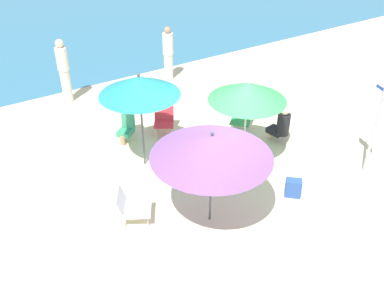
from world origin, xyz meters
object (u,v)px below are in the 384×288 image
object	(u,v)px
person_b	(168,53)
warning_sign	(379,112)
umbrella_teal	(139,86)
beach_bag	(293,188)
umbrella_purple	(212,146)
beach_chair_c	(164,118)
beach_chair_a	(131,205)
person_a	(127,120)
umbrella_green	(248,91)
person_d	(64,71)
person_c	(281,124)
beach_chair_b	(241,116)

from	to	relation	value
person_b	warning_sign	size ratio (longest dim) A/B	0.70
umbrella_teal	beach_bag	xyz separation A→B (m)	(1.90, -2.41, -1.61)
umbrella_purple	warning_sign	xyz separation A→B (m)	(3.39, -0.54, -0.12)
beach_chair_c	beach_chair_a	bearing A→B (deg)	-8.18
umbrella_purple	warning_sign	world-z (taller)	warning_sign
umbrella_teal	person_a	xyz separation A→B (m)	(0.15, 1.11, -1.32)
beach_chair_a	person_a	xyz separation A→B (m)	(1.10, 2.49, 0.17)
beach_chair_c	umbrella_purple	bearing A→B (deg)	17.69
beach_chair_a	warning_sign	size ratio (longest dim) A/B	0.35
umbrella_green	person_b	distance (m)	4.65
umbrella_purple	person_b	bearing A→B (deg)	67.30
beach_chair_c	person_d	xyz separation A→B (m)	(-1.38, 2.74, 0.50)
person_d	beach_bag	distance (m)	6.52
person_a	umbrella_teal	bearing A→B (deg)	41.60
person_c	person_d	size ratio (longest dim) A/B	0.56
umbrella_teal	person_c	distance (m)	3.34
umbrella_teal	beach_chair_a	size ratio (longest dim) A/B	2.61
beach_chair_a	beach_chair_c	distance (m)	2.99
beach_chair_a	beach_chair_b	size ratio (longest dim) A/B	1.10
person_b	umbrella_purple	bearing A→B (deg)	-131.84
person_a	person_d	world-z (taller)	person_d
beach_chair_b	person_c	bearing A→B (deg)	67.53
beach_bag	umbrella_purple	bearing A→B (deg)	170.27
person_b	beach_bag	xyz separation A→B (m)	(-0.66, -5.90, -0.60)
umbrella_purple	beach_chair_c	world-z (taller)	umbrella_purple
beach_chair_b	beach_chair_c	xyz separation A→B (m)	(-1.61, 0.83, 0.03)
person_a	beach_bag	distance (m)	3.95
person_c	person_d	bearing A→B (deg)	27.21
beach_chair_b	person_d	world-z (taller)	person_d
person_b	warning_sign	distance (m)	6.28
umbrella_green	warning_sign	bearing A→B (deg)	-42.35
beach_chair_b	person_b	xyz separation A→B (m)	(-0.03, 3.40, 0.44)
person_c	person_d	xyz separation A→B (m)	(-3.36, 4.52, 0.39)
beach_chair_b	warning_sign	size ratio (longest dim) A/B	0.32
person_c	person_a	bearing A→B (deg)	45.33
umbrella_green	person_a	distance (m)	2.93
umbrella_green	umbrella_teal	distance (m)	2.06
umbrella_green	umbrella_purple	xyz separation A→B (m)	(-1.58, -1.10, -0.09)
beach_chair_b	person_d	distance (m)	4.69
beach_chair_c	warning_sign	world-z (taller)	warning_sign
umbrella_teal	beach_chair_b	xyz separation A→B (m)	(2.59, 0.08, -1.45)
umbrella_teal	person_b	xyz separation A→B (m)	(2.55, 3.49, -1.01)
umbrella_green	umbrella_purple	world-z (taller)	umbrella_green
beach_chair_a	person_c	size ratio (longest dim) A/B	0.83
person_b	beach_bag	bearing A→B (deg)	-115.49
warning_sign	beach_bag	world-z (taller)	warning_sign
umbrella_purple	beach_bag	size ratio (longest dim) A/B	5.63
person_a	person_c	bearing A→B (deg)	104.03
beach_chair_a	warning_sign	distance (m)	4.86
beach_chair_b	umbrella_purple	bearing A→B (deg)	-0.60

